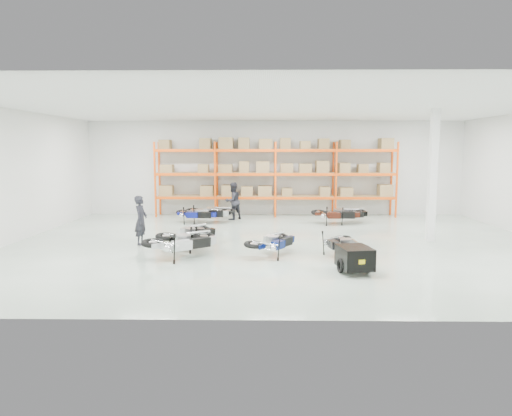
{
  "coord_description": "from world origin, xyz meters",
  "views": [
    {
      "loc": [
        -0.56,
        -15.1,
        3.13
      ],
      "look_at": [
        -0.82,
        0.79,
        1.1
      ],
      "focal_mm": 32.0,
      "sensor_mm": 36.0,
      "label": 1
    }
  ],
  "objects_px": {
    "moto_black_far_left": "(190,230)",
    "trailer": "(355,258)",
    "moto_back_d": "(338,211)",
    "person_left": "(141,220)",
    "moto_blue_centre": "(273,238)",
    "moto_back_c": "(347,211)",
    "moto_silver_left": "(183,237)",
    "moto_back_b": "(209,209)",
    "person_back": "(233,201)",
    "moto_touring_right": "(344,241)",
    "moto_back_a": "(198,211)"
  },
  "relations": [
    {
      "from": "moto_back_d",
      "to": "moto_touring_right",
      "type": "bearing_deg",
      "value": 172.98
    },
    {
      "from": "moto_silver_left",
      "to": "moto_back_d",
      "type": "xyz_separation_m",
      "value": [
        5.47,
        6.16,
        -0.04
      ]
    },
    {
      "from": "moto_back_a",
      "to": "moto_back_c",
      "type": "distance_m",
      "value": 6.39
    },
    {
      "from": "moto_black_far_left",
      "to": "trailer",
      "type": "relative_size",
      "value": 1.18
    },
    {
      "from": "moto_blue_centre",
      "to": "moto_back_d",
      "type": "xyz_separation_m",
      "value": [
        2.84,
        5.84,
        0.04
      ]
    },
    {
      "from": "moto_back_b",
      "to": "trailer",
      "type": "bearing_deg",
      "value": -142.94
    },
    {
      "from": "moto_black_far_left",
      "to": "moto_back_d",
      "type": "xyz_separation_m",
      "value": [
        5.48,
        4.89,
        -0.02
      ]
    },
    {
      "from": "moto_blue_centre",
      "to": "moto_black_far_left",
      "type": "bearing_deg",
      "value": 12.45
    },
    {
      "from": "moto_touring_right",
      "to": "moto_back_c",
      "type": "xyz_separation_m",
      "value": [
        1.26,
        6.36,
        0.02
      ]
    },
    {
      "from": "moto_back_c",
      "to": "person_left",
      "type": "distance_m",
      "value": 8.89
    },
    {
      "from": "moto_silver_left",
      "to": "person_back",
      "type": "xyz_separation_m",
      "value": [
        0.96,
        7.38,
        0.24
      ]
    },
    {
      "from": "moto_back_d",
      "to": "person_left",
      "type": "relative_size",
      "value": 1.14
    },
    {
      "from": "moto_back_c",
      "to": "moto_silver_left",
      "type": "bearing_deg",
      "value": 118.36
    },
    {
      "from": "moto_back_a",
      "to": "moto_back_b",
      "type": "relative_size",
      "value": 0.93
    },
    {
      "from": "moto_touring_right",
      "to": "moto_black_far_left",
      "type": "bearing_deg",
      "value": 155.02
    },
    {
      "from": "moto_touring_right",
      "to": "trailer",
      "type": "xyz_separation_m",
      "value": [
        0.0,
        -1.6,
        -0.13
      ]
    },
    {
      "from": "person_left",
      "to": "person_back",
      "type": "distance_m",
      "value": 6.1
    },
    {
      "from": "moto_blue_centre",
      "to": "moto_back_c",
      "type": "relative_size",
      "value": 0.99
    },
    {
      "from": "moto_blue_centre",
      "to": "trailer",
      "type": "height_order",
      "value": "moto_blue_centre"
    },
    {
      "from": "moto_back_c",
      "to": "person_back",
      "type": "distance_m",
      "value": 5.07
    },
    {
      "from": "moto_back_d",
      "to": "person_back",
      "type": "distance_m",
      "value": 4.68
    },
    {
      "from": "trailer",
      "to": "moto_back_c",
      "type": "distance_m",
      "value": 8.06
    },
    {
      "from": "moto_back_b",
      "to": "moto_back_d",
      "type": "relative_size",
      "value": 1.01
    },
    {
      "from": "moto_touring_right",
      "to": "moto_back_d",
      "type": "bearing_deg",
      "value": 72.15
    },
    {
      "from": "person_left",
      "to": "person_back",
      "type": "relative_size",
      "value": 0.97
    },
    {
      "from": "trailer",
      "to": "moto_back_b",
      "type": "height_order",
      "value": "moto_back_b"
    },
    {
      "from": "trailer",
      "to": "moto_back_d",
      "type": "height_order",
      "value": "moto_back_d"
    },
    {
      "from": "moto_back_d",
      "to": "person_left",
      "type": "height_order",
      "value": "person_left"
    },
    {
      "from": "moto_back_b",
      "to": "moto_touring_right",
      "type": "bearing_deg",
      "value": -137.17
    },
    {
      "from": "moto_back_b",
      "to": "moto_back_c",
      "type": "xyz_separation_m",
      "value": [
        5.94,
        -0.11,
        -0.04
      ]
    },
    {
      "from": "moto_silver_left",
      "to": "moto_back_b",
      "type": "relative_size",
      "value": 1.05
    },
    {
      "from": "moto_silver_left",
      "to": "moto_back_b",
      "type": "distance_m",
      "value": 6.52
    },
    {
      "from": "moto_black_far_left",
      "to": "moto_back_d",
      "type": "height_order",
      "value": "moto_black_far_left"
    },
    {
      "from": "moto_back_a",
      "to": "person_back",
      "type": "distance_m",
      "value": 1.81
    },
    {
      "from": "moto_touring_right",
      "to": "moto_back_a",
      "type": "relative_size",
      "value": 0.96
    },
    {
      "from": "moto_touring_right",
      "to": "moto_back_b",
      "type": "distance_m",
      "value": 7.99
    },
    {
      "from": "moto_back_a",
      "to": "moto_back_b",
      "type": "xyz_separation_m",
      "value": [
        0.45,
        0.21,
        0.04
      ]
    },
    {
      "from": "moto_black_far_left",
      "to": "person_back",
      "type": "xyz_separation_m",
      "value": [
        0.97,
        6.1,
        0.25
      ]
    },
    {
      "from": "moto_silver_left",
      "to": "moto_touring_right",
      "type": "bearing_deg",
      "value": -126.43
    },
    {
      "from": "person_back",
      "to": "moto_black_far_left",
      "type": "bearing_deg",
      "value": 39.94
    },
    {
      "from": "trailer",
      "to": "person_left",
      "type": "height_order",
      "value": "person_left"
    },
    {
      "from": "moto_blue_centre",
      "to": "person_left",
      "type": "distance_m",
      "value": 4.65
    },
    {
      "from": "moto_silver_left",
      "to": "moto_touring_right",
      "type": "relative_size",
      "value": 1.17
    },
    {
      "from": "moto_silver_left",
      "to": "person_left",
      "type": "xyz_separation_m",
      "value": [
        -1.73,
        1.9,
        0.21
      ]
    },
    {
      "from": "moto_blue_centre",
      "to": "person_back",
      "type": "bearing_deg",
      "value": -44.37
    },
    {
      "from": "moto_back_c",
      "to": "person_left",
      "type": "height_order",
      "value": "person_left"
    },
    {
      "from": "moto_black_far_left",
      "to": "person_left",
      "type": "relative_size",
      "value": 1.18
    },
    {
      "from": "moto_back_d",
      "to": "person_back",
      "type": "relative_size",
      "value": 1.11
    },
    {
      "from": "trailer",
      "to": "moto_back_d",
      "type": "xyz_separation_m",
      "value": [
        0.8,
        7.7,
        0.18
      ]
    },
    {
      "from": "moto_silver_left",
      "to": "moto_back_c",
      "type": "xyz_separation_m",
      "value": [
        5.92,
        6.41,
        -0.07
      ]
    }
  ]
}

